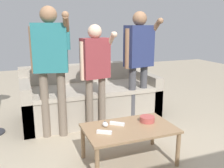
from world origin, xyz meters
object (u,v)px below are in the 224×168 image
object	(u,v)px
game_remote_wand_far	(104,132)
snack_bowl	(147,119)
coffee_table	(129,131)
game_remote_wand_near	(117,124)
couch	(90,99)
game_remote_nunchuk	(105,124)
player_center	(95,66)
player_right	(139,55)
player_left	(51,58)

from	to	relation	value
game_remote_wand_far	snack_bowl	bearing A→B (deg)	12.29
coffee_table	game_remote_wand_near	distance (m)	0.15
couch	game_remote_nunchuk	size ratio (longest dim) A/B	23.09
game_remote_nunchuk	coffee_table	bearing A→B (deg)	-25.56
game_remote_wand_far	coffee_table	bearing A→B (deg)	9.65
player_center	game_remote_wand_far	bearing A→B (deg)	-102.45
game_remote_wand_near	player_center	bearing A→B (deg)	89.48
player_right	game_remote_wand_near	world-z (taller)	player_right
couch	player_right	distance (m)	1.04
player_left	game_remote_wand_far	world-z (taller)	player_left
snack_bowl	player_left	size ratio (longest dim) A/B	0.10
player_left	player_center	world-z (taller)	player_left
player_right	game_remote_wand_far	bearing A→B (deg)	-130.58
snack_bowl	game_remote_wand_far	xyz separation A→B (m)	(-0.54, -0.12, -0.01)
snack_bowl	player_left	xyz separation A→B (m)	(-0.89, 0.85, 0.61)
coffee_table	player_left	distance (m)	1.32
player_right	snack_bowl	bearing A→B (deg)	-110.95
snack_bowl	game_remote_nunchuk	xyz separation A→B (m)	(-0.47, 0.04, -0.01)
player_right	game_remote_wand_near	xyz separation A→B (m)	(-0.69, -0.89, -0.60)
couch	player_right	size ratio (longest dim) A/B	1.26
coffee_table	player_left	size ratio (longest dim) A/B	0.57
game_remote_nunchuk	game_remote_wand_far	bearing A→B (deg)	-112.20
game_remote_wand_far	player_right	bearing A→B (deg)	49.42
player_left	player_right	xyz separation A→B (m)	(1.24, 0.07, -0.02)
couch	game_remote_wand_far	size ratio (longest dim) A/B	13.96
player_right	game_remote_nunchuk	bearing A→B (deg)	-133.13
couch	player_right	world-z (taller)	player_right
snack_bowl	player_center	world-z (taller)	player_center
coffee_table	game_remote_nunchuk	xyz separation A→B (m)	(-0.23, 0.11, 0.07)
player_center	game_remote_wand_near	xyz separation A→B (m)	(-0.01, -0.77, -0.49)
couch	player_right	bearing A→B (deg)	-35.42
game_remote_nunchuk	game_remote_wand_far	distance (m)	0.17
player_left	game_remote_nunchuk	bearing A→B (deg)	-63.08
game_remote_nunchuk	player_left	distance (m)	1.10
player_left	player_right	distance (m)	1.24
couch	player_left	world-z (taller)	player_left
game_remote_nunchuk	player_center	size ratio (longest dim) A/B	0.06
game_remote_wand_near	couch	bearing A→B (deg)	86.60
player_left	snack_bowl	bearing A→B (deg)	-43.97
couch	game_remote_wand_near	bearing A→B (deg)	-93.40
snack_bowl	game_remote_wand_near	world-z (taller)	snack_bowl
coffee_table	game_remote_wand_far	bearing A→B (deg)	-170.35
couch	game_remote_nunchuk	bearing A→B (deg)	-99.07
player_center	game_remote_wand_near	size ratio (longest dim) A/B	9.78
player_left	game_remote_wand_near	distance (m)	1.17
player_left	game_remote_wand_near	size ratio (longest dim) A/B	11.23
coffee_table	player_left	world-z (taller)	player_left
game_remote_wand_near	game_remote_wand_far	world-z (taller)	same
couch	game_remote_nunchuk	xyz separation A→B (m)	(-0.21, -1.32, 0.12)
couch	snack_bowl	bearing A→B (deg)	-79.10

